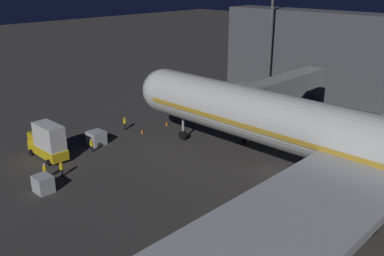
{
  "coord_description": "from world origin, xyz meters",
  "views": [
    {
      "loc": [
        35.11,
        22.1,
        19.81
      ],
      "look_at": [
        3.0,
        -9.19,
        3.5
      ],
      "focal_mm": 39.61,
      "sensor_mm": 36.0,
      "label": 1
    }
  ],
  "objects_px": {
    "baggage_container_near_belt": "(43,184)",
    "traffic_cone_nose_port": "(167,123)",
    "baggage_container_mid_row": "(96,138)",
    "traffic_cone_nose_starboard": "(142,131)",
    "jet_bridge": "(274,89)",
    "catering_truck": "(48,141)",
    "apron_floodlight_mast": "(271,30)",
    "ground_crew_marshaller_fwd": "(125,123)",
    "ground_crew_near_nose_gear": "(92,145)",
    "ground_crew_walking_aft": "(45,171)",
    "ground_crew_by_belt_loader": "(61,168)"
  },
  "relations": [
    {
      "from": "catering_truck",
      "to": "baggage_container_near_belt",
      "type": "distance_m",
      "value": 8.33
    },
    {
      "from": "jet_bridge",
      "to": "ground_crew_marshaller_fwd",
      "type": "distance_m",
      "value": 20.25
    },
    {
      "from": "baggage_container_mid_row",
      "to": "traffic_cone_nose_starboard",
      "type": "xyz_separation_m",
      "value": [
        -6.33,
        1.08,
        -0.56
      ]
    },
    {
      "from": "baggage_container_mid_row",
      "to": "ground_crew_walking_aft",
      "type": "distance_m",
      "value": 10.06
    },
    {
      "from": "baggage_container_mid_row",
      "to": "baggage_container_near_belt",
      "type": "bearing_deg",
      "value": 32.47
    },
    {
      "from": "catering_truck",
      "to": "ground_crew_walking_aft",
      "type": "relative_size",
      "value": 3.33
    },
    {
      "from": "ground_crew_marshaller_fwd",
      "to": "traffic_cone_nose_starboard",
      "type": "distance_m",
      "value": 2.89
    },
    {
      "from": "apron_floodlight_mast",
      "to": "baggage_container_near_belt",
      "type": "distance_m",
      "value": 45.96
    },
    {
      "from": "apron_floodlight_mast",
      "to": "baggage_container_mid_row",
      "type": "relative_size",
      "value": 10.07
    },
    {
      "from": "baggage_container_mid_row",
      "to": "jet_bridge",
      "type": "bearing_deg",
      "value": 145.66
    },
    {
      "from": "traffic_cone_nose_port",
      "to": "ground_crew_marshaller_fwd",
      "type": "bearing_deg",
      "value": -27.73
    },
    {
      "from": "baggage_container_near_belt",
      "to": "traffic_cone_nose_port",
      "type": "distance_m",
      "value": 21.97
    },
    {
      "from": "jet_bridge",
      "to": "ground_crew_marshaller_fwd",
      "type": "height_order",
      "value": "jet_bridge"
    },
    {
      "from": "traffic_cone_nose_starboard",
      "to": "ground_crew_marshaller_fwd",
      "type": "bearing_deg",
      "value": -74.59
    },
    {
      "from": "traffic_cone_nose_port",
      "to": "ground_crew_by_belt_loader",
      "type": "bearing_deg",
      "value": 11.96
    },
    {
      "from": "catering_truck",
      "to": "apron_floodlight_mast",
      "type": "bearing_deg",
      "value": 177.18
    },
    {
      "from": "baggage_container_near_belt",
      "to": "ground_crew_marshaller_fwd",
      "type": "distance_m",
      "value": 18.11
    },
    {
      "from": "baggage_container_near_belt",
      "to": "ground_crew_marshaller_fwd",
      "type": "xyz_separation_m",
      "value": [
        -16.09,
        -8.31,
        0.16
      ]
    },
    {
      "from": "baggage_container_mid_row",
      "to": "catering_truck",
      "type": "bearing_deg",
      "value": -2.98
    },
    {
      "from": "catering_truck",
      "to": "baggage_container_mid_row",
      "type": "height_order",
      "value": "catering_truck"
    },
    {
      "from": "baggage_container_mid_row",
      "to": "ground_crew_near_nose_gear",
      "type": "xyz_separation_m",
      "value": [
        1.81,
        1.73,
        0.08
      ]
    },
    {
      "from": "ground_crew_near_nose_gear",
      "to": "ground_crew_walking_aft",
      "type": "bearing_deg",
      "value": 19.73
    },
    {
      "from": "ground_crew_by_belt_loader",
      "to": "baggage_container_mid_row",
      "type": "bearing_deg",
      "value": -146.8
    },
    {
      "from": "baggage_container_near_belt",
      "to": "ground_crew_near_nose_gear",
      "type": "height_order",
      "value": "ground_crew_near_nose_gear"
    },
    {
      "from": "catering_truck",
      "to": "ground_crew_marshaller_fwd",
      "type": "height_order",
      "value": "catering_truck"
    },
    {
      "from": "apron_floodlight_mast",
      "to": "catering_truck",
      "type": "height_order",
      "value": "apron_floodlight_mast"
    },
    {
      "from": "jet_bridge",
      "to": "baggage_container_mid_row",
      "type": "height_order",
      "value": "jet_bridge"
    },
    {
      "from": "baggage_container_mid_row",
      "to": "ground_crew_by_belt_loader",
      "type": "relative_size",
      "value": 1.12
    },
    {
      "from": "jet_bridge",
      "to": "traffic_cone_nose_starboard",
      "type": "bearing_deg",
      "value": -43.3
    },
    {
      "from": "apron_floodlight_mast",
      "to": "ground_crew_marshaller_fwd",
      "type": "distance_m",
      "value": 30.34
    },
    {
      "from": "apron_floodlight_mast",
      "to": "traffic_cone_nose_starboard",
      "type": "distance_m",
      "value": 29.71
    },
    {
      "from": "apron_floodlight_mast",
      "to": "traffic_cone_nose_starboard",
      "type": "xyz_separation_m",
      "value": [
        27.7,
        -0.58,
        -10.73
      ]
    },
    {
      "from": "baggage_container_mid_row",
      "to": "traffic_cone_nose_starboard",
      "type": "height_order",
      "value": "baggage_container_mid_row"
    },
    {
      "from": "ground_crew_marshaller_fwd",
      "to": "baggage_container_mid_row",
      "type": "bearing_deg",
      "value": 16.22
    },
    {
      "from": "jet_bridge",
      "to": "traffic_cone_nose_port",
      "type": "height_order",
      "value": "jet_bridge"
    },
    {
      "from": "ground_crew_near_nose_gear",
      "to": "ground_crew_by_belt_loader",
      "type": "bearing_deg",
      "value": 29.22
    },
    {
      "from": "jet_bridge",
      "to": "ground_crew_near_nose_gear",
      "type": "relative_size",
      "value": 11.29
    },
    {
      "from": "baggage_container_mid_row",
      "to": "ground_crew_marshaller_fwd",
      "type": "distance_m",
      "value": 5.82
    },
    {
      "from": "ground_crew_near_nose_gear",
      "to": "ground_crew_walking_aft",
      "type": "xyz_separation_m",
      "value": [
        7.27,
        2.61,
        0.05
      ]
    },
    {
      "from": "baggage_container_mid_row",
      "to": "traffic_cone_nose_port",
      "type": "relative_size",
      "value": 3.45
    },
    {
      "from": "jet_bridge",
      "to": "apron_floodlight_mast",
      "type": "height_order",
      "value": "apron_floodlight_mast"
    },
    {
      "from": "catering_truck",
      "to": "ground_crew_by_belt_loader",
      "type": "distance_m",
      "value": 5.58
    },
    {
      "from": "jet_bridge",
      "to": "ground_crew_walking_aft",
      "type": "bearing_deg",
      "value": -17.01
    },
    {
      "from": "ground_crew_walking_aft",
      "to": "traffic_cone_nose_port",
      "type": "relative_size",
      "value": 3.2
    },
    {
      "from": "baggage_container_mid_row",
      "to": "traffic_cone_nose_starboard",
      "type": "relative_size",
      "value": 3.45
    },
    {
      "from": "catering_truck",
      "to": "ground_crew_by_belt_loader",
      "type": "bearing_deg",
      "value": 75.0
    },
    {
      "from": "apron_floodlight_mast",
      "to": "baggage_container_mid_row",
      "type": "bearing_deg",
      "value": -2.79
    },
    {
      "from": "apron_floodlight_mast",
      "to": "traffic_cone_nose_port",
      "type": "height_order",
      "value": "apron_floodlight_mast"
    },
    {
      "from": "jet_bridge",
      "to": "ground_crew_by_belt_loader",
      "type": "xyz_separation_m",
      "value": [
        26.44,
        -7.93,
        -4.88
      ]
    },
    {
      "from": "baggage_container_near_belt",
      "to": "ground_crew_by_belt_loader",
      "type": "distance_m",
      "value": 3.4
    }
  ]
}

